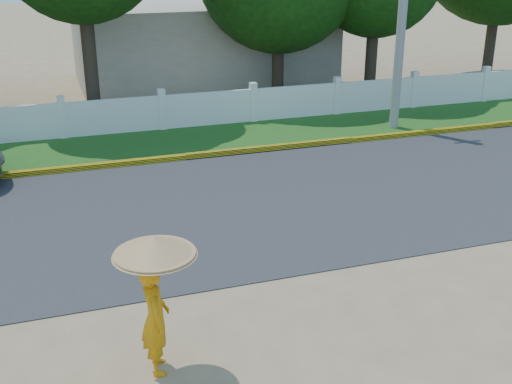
{
  "coord_description": "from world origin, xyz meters",
  "views": [
    {
      "loc": [
        -3.47,
        -8.3,
        5.56
      ],
      "look_at": [
        0.0,
        2.0,
        1.3
      ],
      "focal_mm": 45.0,
      "sensor_mm": 36.0,
      "label": 1
    }
  ],
  "objects": [
    {
      "name": "ground",
      "position": [
        0.0,
        0.0,
        0.0
      ],
      "size": [
        120.0,
        120.0,
        0.0
      ],
      "primitive_type": "plane",
      "color": "#9E8460",
      "rests_on": "ground"
    },
    {
      "name": "fence",
      "position": [
        0.0,
        11.2,
        0.55
      ],
      "size": [
        40.0,
        0.1,
        1.1
      ],
      "primitive_type": "cube",
      "color": "silver",
      "rests_on": "ground"
    },
    {
      "name": "building_near",
      "position": [
        3.0,
        18.0,
        1.6
      ],
      "size": [
        10.0,
        6.0,
        3.2
      ],
      "primitive_type": "cube",
      "color": "#B7AD99",
      "rests_on": "ground"
    },
    {
      "name": "monk_with_parasol",
      "position": [
        -2.36,
        -0.82,
        1.32
      ],
      "size": [
        1.12,
        1.12,
        2.03
      ],
      "color": "orange",
      "rests_on": "ground"
    },
    {
      "name": "grass_verge",
      "position": [
        0.0,
        9.75,
        0.01
      ],
      "size": [
        60.0,
        3.5,
        0.03
      ],
      "primitive_type": "cube",
      "color": "#2D601E",
      "rests_on": "ground"
    },
    {
      "name": "road",
      "position": [
        0.0,
        4.5,
        0.01
      ],
      "size": [
        60.0,
        7.0,
        0.02
      ],
      "primitive_type": "cube",
      "color": "#38383A",
      "rests_on": "ground"
    },
    {
      "name": "utility_pole",
      "position": [
        7.01,
        9.08,
        3.41
      ],
      "size": [
        0.28,
        0.28,
        6.82
      ],
      "primitive_type": "cylinder",
      "color": "gray",
      "rests_on": "ground"
    },
    {
      "name": "curb",
      "position": [
        0.0,
        8.05,
        0.08
      ],
      "size": [
        40.0,
        0.18,
        0.16
      ],
      "primitive_type": "cube",
      "color": "yellow",
      "rests_on": "ground"
    }
  ]
}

